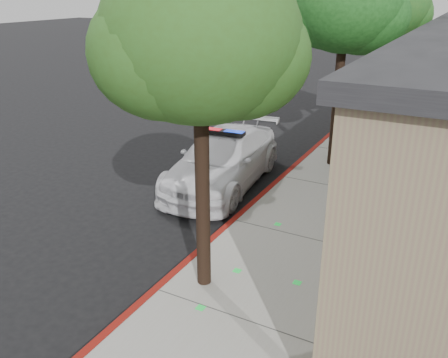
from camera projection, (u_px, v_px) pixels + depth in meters
The scene contains 7 objects.
ground at pixel (153, 295), 8.33m from camera, with size 120.00×120.00×0.00m, color black.
sidewalk at pixel (297, 238), 10.05m from camera, with size 3.20×60.00×0.15m, color gray.
red_curb at pixel (233, 222), 10.72m from camera, with size 0.14×60.00×0.16m, color maroon.
police_car at pixel (223, 160), 12.74m from camera, with size 2.49×5.12×1.55m.
street_tree_near at pixel (200, 46), 6.89m from camera, with size 3.06×3.00×5.50m.
street_tree_mid at pixel (346, 9), 12.47m from camera, with size 3.24×3.03×5.79m.
street_tree_far at pixel (380, 9), 14.57m from camera, with size 3.09×3.08×5.69m.
Camera 1 is at (4.38, -5.51, 5.06)m, focal length 37.74 mm.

